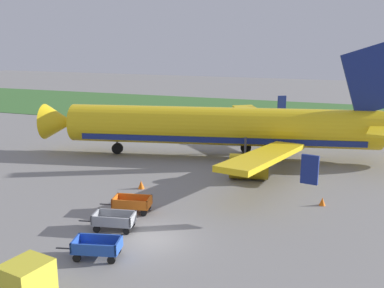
# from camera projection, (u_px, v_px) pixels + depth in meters

# --- Properties ---
(ground_plane) EXTENTS (220.00, 220.00, 0.00)m
(ground_plane) POSITION_uv_depth(u_px,v_px,m) (152.00, 239.00, 26.07)
(ground_plane) COLOR gray
(grass_strip) EXTENTS (220.00, 28.00, 0.06)m
(grass_strip) POSITION_uv_depth(u_px,v_px,m) (279.00, 113.00, 69.39)
(grass_strip) COLOR #3D7033
(grass_strip) RESTS_ON ground
(airplane) EXTENTS (37.42, 30.26, 11.34)m
(airplane) POSITION_uv_depth(u_px,v_px,m) (231.00, 127.00, 43.17)
(airplane) COLOR yellow
(airplane) RESTS_ON ground
(baggage_cart_nearest) EXTENTS (3.62, 1.95, 1.07)m
(baggage_cart_nearest) POSITION_uv_depth(u_px,v_px,m) (97.00, 247.00, 23.76)
(baggage_cart_nearest) COLOR #234CB2
(baggage_cart_nearest) RESTS_ON ground
(baggage_cart_second_in_row) EXTENTS (3.63, 1.86, 1.07)m
(baggage_cart_second_in_row) POSITION_uv_depth(u_px,v_px,m) (114.00, 220.00, 27.26)
(baggage_cart_second_in_row) COLOR gray
(baggage_cart_second_in_row) RESTS_ON ground
(baggage_cart_third_in_row) EXTENTS (3.63, 1.84, 1.07)m
(baggage_cart_third_in_row) POSITION_uv_depth(u_px,v_px,m) (132.00, 204.00, 30.02)
(baggage_cart_third_in_row) COLOR orange
(baggage_cart_third_in_row) RESTS_ON ground
(service_truck_beside_carts) EXTENTS (4.65, 2.67, 2.10)m
(service_truck_beside_carts) POSITION_uv_depth(u_px,v_px,m) (35.00, 287.00, 19.09)
(service_truck_beside_carts) COLOR slate
(service_truck_beside_carts) RESTS_ON ground
(traffic_cone_near_plane) EXTENTS (0.50, 0.50, 0.66)m
(traffic_cone_near_plane) POSITION_uv_depth(u_px,v_px,m) (141.00, 185.00, 34.80)
(traffic_cone_near_plane) COLOR orange
(traffic_cone_near_plane) RESTS_ON ground
(traffic_cone_mid_apron) EXTENTS (0.44, 0.44, 0.58)m
(traffic_cone_mid_apron) POSITION_uv_depth(u_px,v_px,m) (322.00, 201.00, 31.30)
(traffic_cone_mid_apron) COLOR orange
(traffic_cone_mid_apron) RESTS_ON ground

